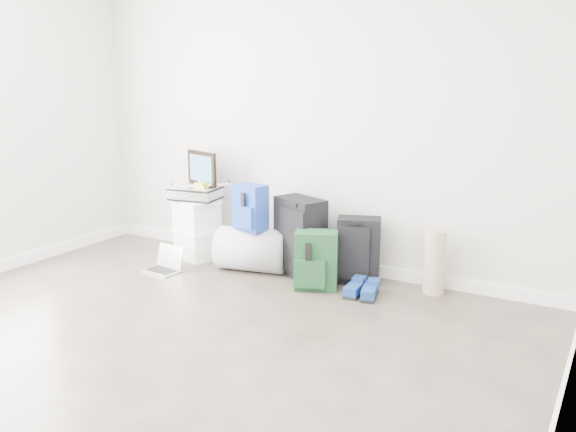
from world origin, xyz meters
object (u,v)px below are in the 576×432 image
Objects in this scene: duffel_bag at (252,250)px; carry_on at (358,250)px; briefcase at (196,193)px; boxes_stack at (197,229)px; laptop at (165,265)px; large_suitcase at (300,237)px.

carry_on is at bearing -0.87° from duffel_bag.
briefcase is 0.68× the size of duffel_bag.
laptop is (-0.01, -0.45, -0.23)m from boxes_stack.
carry_on is (0.50, 0.08, -0.06)m from large_suitcase.
briefcase is 0.62× the size of large_suitcase.
carry_on is (0.92, 0.17, 0.09)m from duffel_bag.
carry_on is at bearing 22.74° from boxes_stack.
briefcase is 1.10m from large_suitcase.
duffel_bag is 0.94m from carry_on.
carry_on is at bearing 32.27° from large_suitcase.
carry_on is at bearing -4.20° from briefcase.
briefcase reaches higher than carry_on.
large_suitcase is at bearing 168.70° from carry_on.
boxes_stack is 0.65m from duffel_bag.
large_suitcase is 2.02× the size of laptop.
large_suitcase reaches higher than duffel_bag.
carry_on is 1.69m from laptop.
large_suitcase is at bearing 0.94° from duffel_bag.
boxes_stack is at bearing 96.46° from laptop.
laptop is at bearing -132.54° from large_suitcase.
briefcase is 0.78m from duffel_bag.
boxes_stack is 1.67× the size of laptop.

